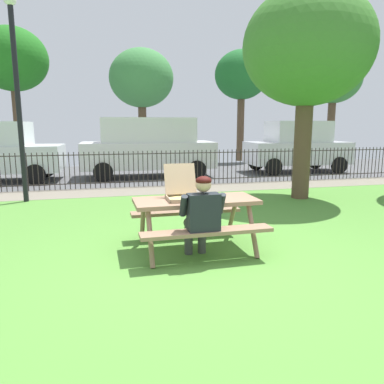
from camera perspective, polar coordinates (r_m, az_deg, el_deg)
The scene contains 15 objects.
ground at distance 6.18m, azimuth -0.82°, elevation -7.08°, with size 28.00×10.53×0.02m, color #538E37.
cobblestone_walkway at distance 10.56m, azimuth -6.33°, elevation 0.24°, with size 28.00×1.40×0.01m, color gray.
street_asphalt at distance 14.27m, azimuth -8.29°, elevation 2.84°, with size 28.00×6.15×0.01m, color #515154.
picnic_table_foreground at distance 5.46m, azimuth 0.56°, elevation -2.85°, with size 1.82×1.51×0.79m.
pizza_box_open at distance 5.40m, azimuth -1.49°, elevation -0.10°, with size 0.48×0.58×0.50m.
adult_at_table at distance 4.96m, azimuth 1.48°, elevation -3.50°, with size 0.61×0.59×1.19m.
iron_fence_streetside at distance 11.17m, azimuth -6.85°, elevation 3.65°, with size 18.12×0.03×1.08m.
lamp_post_walkway at distance 9.73m, azimuth -25.51°, elevation 15.22°, with size 0.28×0.28×4.72m.
tree_near_table at distance 9.82m, azimuth 17.45°, elevation 20.41°, with size 3.09×3.09×5.06m.
parked_car_left at distance 13.21m, azimuth -6.79°, elevation 7.08°, with size 4.65×2.05×2.08m.
parked_car_center at distance 15.07m, azimuth 15.96°, elevation 6.83°, with size 3.96×1.95×1.98m.
far_tree_midleft at distance 18.52m, azimuth -26.05°, elevation 17.86°, with size 3.00×3.00×5.96m.
far_tree_center at distance 18.18m, azimuth -7.83°, elevation 16.92°, with size 3.00×3.00×5.33m.
far_tree_midright at distance 19.39m, azimuth 7.69°, elevation 17.35°, with size 2.68×2.68×5.49m.
far_tree_right at distance 21.79m, azimuth 21.08°, elevation 15.98°, with size 2.92×2.92×5.59m.
Camera 1 is at (-1.31, -4.49, 1.85)m, focal length 34.48 mm.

